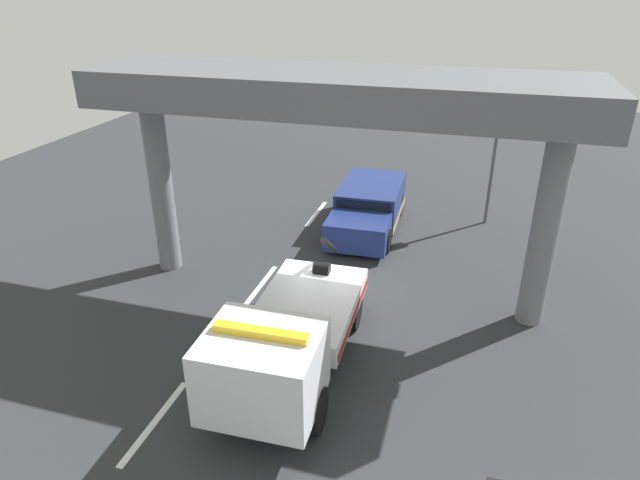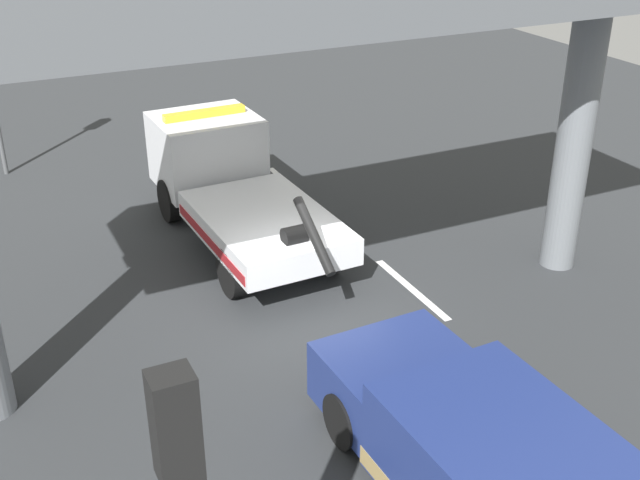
# 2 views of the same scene
# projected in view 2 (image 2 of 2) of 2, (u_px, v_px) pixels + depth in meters

# --- Properties ---
(ground_plane) EXTENTS (60.00, 40.00, 0.10)m
(ground_plane) POSITION_uv_depth(u_px,v_px,m) (308.00, 317.00, 14.75)
(ground_plane) COLOR #2D3033
(lane_stripe_mid) EXTENTS (2.60, 0.16, 0.01)m
(lane_stripe_mid) POSITION_uv_depth(u_px,v_px,m) (411.00, 289.00, 15.60)
(lane_stripe_mid) COLOR silver
(lane_stripe_mid) RESTS_ON ground
(lane_stripe_east) EXTENTS (2.60, 0.16, 0.01)m
(lane_stripe_east) POSITION_uv_depth(u_px,v_px,m) (289.00, 184.00, 20.44)
(lane_stripe_east) COLOR silver
(lane_stripe_east) RESTS_ON ground
(tow_truck_white) EXTENTS (7.28, 2.56, 2.46)m
(tow_truck_white) POSITION_uv_depth(u_px,v_px,m) (230.00, 182.00, 17.45)
(tow_truck_white) COLOR white
(tow_truck_white) RESTS_ON ground
(towed_van_green) EXTENTS (5.26, 2.34, 1.58)m
(towed_van_green) POSITION_uv_depth(u_px,v_px,m) (480.00, 459.00, 10.13)
(towed_van_green) COLOR navy
(towed_van_green) RESTS_ON ground
(overpass_structure) EXTENTS (3.60, 13.14, 6.43)m
(overpass_structure) POSITION_uv_depth(u_px,v_px,m) (316.00, 12.00, 11.92)
(overpass_structure) COLOR slate
(overpass_structure) RESTS_ON ground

